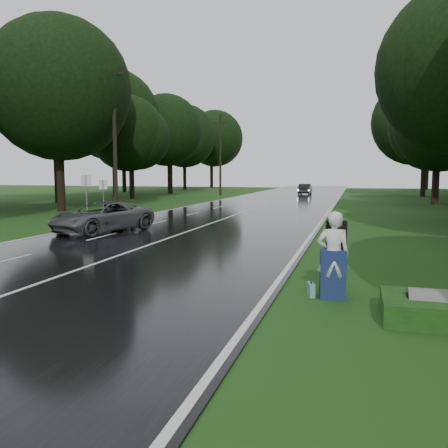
# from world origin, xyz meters

# --- Properties ---
(ground) EXTENTS (160.00, 160.00, 0.00)m
(ground) POSITION_xyz_m (0.00, 0.00, 0.00)
(ground) COLOR #1E4714
(ground) RESTS_ON ground
(road) EXTENTS (12.00, 140.00, 0.04)m
(road) POSITION_xyz_m (0.00, 20.00, 0.02)
(road) COLOR black
(road) RESTS_ON ground
(lane_center) EXTENTS (0.12, 140.00, 0.01)m
(lane_center) POSITION_xyz_m (0.00, 20.00, 0.04)
(lane_center) COLOR silver
(lane_center) RESTS_ON road
(grey_car) EXTENTS (3.99, 5.61, 1.42)m
(grey_car) POSITION_xyz_m (-3.87, 9.48, 0.75)
(grey_car) COLOR #4E5153
(grey_car) RESTS_ON road
(far_car) EXTENTS (1.45, 4.12, 1.36)m
(far_car) POSITION_xyz_m (1.35, 50.76, 0.72)
(far_car) COLOR black
(far_car) RESTS_ON road
(hitchhiker) EXTENTS (0.79, 0.73, 1.99)m
(hitchhiker) POSITION_xyz_m (7.23, 0.42, 0.92)
(hitchhiker) COLOR silver
(hitchhiker) RESTS_ON ground
(suitcase) EXTENTS (0.22, 0.44, 0.30)m
(suitcase) POSITION_xyz_m (6.75, 0.51, 0.15)
(suitcase) COLOR #549CA0
(suitcase) RESTS_ON ground
(culvert) EXTENTS (1.25, 0.63, 0.63)m
(culvert) POSITION_xyz_m (9.33, -0.72, 0.00)
(culvert) COLOR slate
(culvert) RESTS_ON ground
(utility_pole_mid) EXTENTS (1.80, 0.28, 10.59)m
(utility_pole_mid) POSITION_xyz_m (-8.50, 19.37, 0.00)
(utility_pole_mid) COLOR black
(utility_pole_mid) RESTS_ON ground
(utility_pole_far) EXTENTS (1.80, 0.28, 9.83)m
(utility_pole_far) POSITION_xyz_m (-8.50, 45.60, 0.00)
(utility_pole_far) COLOR black
(utility_pole_far) RESTS_ON ground
(road_sign_a) EXTENTS (0.65, 0.10, 2.71)m
(road_sign_a) POSITION_xyz_m (-7.20, 13.54, 0.00)
(road_sign_a) COLOR white
(road_sign_a) RESTS_ON ground
(road_sign_b) EXTENTS (0.57, 0.10, 2.39)m
(road_sign_b) POSITION_xyz_m (-7.20, 15.41, 0.00)
(road_sign_b) COLOR white
(road_sign_b) RESTS_ON ground
(tree_left_d) EXTENTS (9.55, 9.55, 14.93)m
(tree_left_d) POSITION_xyz_m (-13.25, 19.82, 0.00)
(tree_left_d) COLOR black
(tree_left_d) RESTS_ON ground
(tree_left_e) EXTENTS (7.64, 7.64, 11.94)m
(tree_left_e) POSITION_xyz_m (-15.86, 36.38, 0.00)
(tree_left_e) COLOR black
(tree_left_e) RESTS_ON ground
(tree_left_f) EXTENTS (9.29, 9.29, 14.52)m
(tree_left_f) POSITION_xyz_m (-16.54, 48.97, 0.00)
(tree_left_f) COLOR black
(tree_left_f) RESTS_ON ground
(tree_right_e) EXTENTS (7.61, 7.61, 11.90)m
(tree_right_e) POSITION_xyz_m (14.42, 34.92, 0.00)
(tree_right_e) COLOR black
(tree_right_e) RESTS_ON ground
(tree_right_f) EXTENTS (9.52, 9.52, 14.87)m
(tree_right_f) POSITION_xyz_m (15.29, 49.75, 0.00)
(tree_right_f) COLOR black
(tree_right_f) RESTS_ON ground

